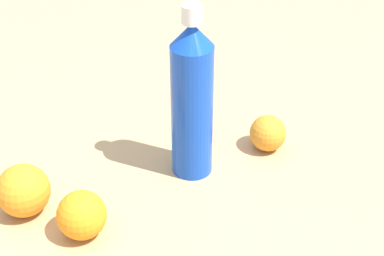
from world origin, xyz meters
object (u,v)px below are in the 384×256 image
at_px(orange_0, 268,133).
at_px(orange_2, 82,215).
at_px(water_bottle, 192,100).
at_px(orange_1, 23,190).

xyz_separation_m(orange_0, orange_2, (0.34, -0.08, 0.00)).
height_order(water_bottle, orange_1, water_bottle).
bearing_deg(orange_1, water_bottle, 153.12).
bearing_deg(water_bottle, orange_2, -7.66).
bearing_deg(orange_2, water_bottle, 175.11).
bearing_deg(orange_2, orange_0, 166.95).
bearing_deg(water_bottle, orange_0, 151.65).
bearing_deg(orange_2, orange_1, -76.84).
relative_size(water_bottle, orange_2, 4.04).
distance_m(water_bottle, orange_0, 0.17).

